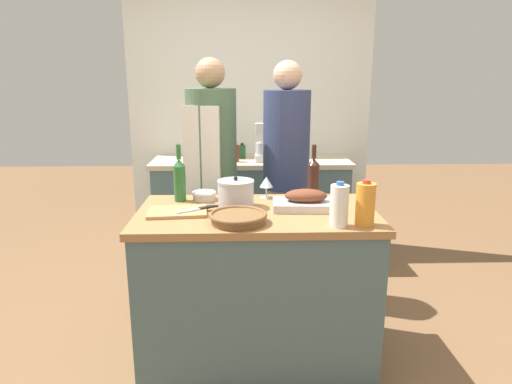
# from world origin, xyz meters

# --- Properties ---
(ground_plane) EXTENTS (12.00, 12.00, 0.00)m
(ground_plane) POSITION_xyz_m (0.00, 0.00, 0.00)
(ground_plane) COLOR brown
(kitchen_island) EXTENTS (1.31, 0.73, 0.90)m
(kitchen_island) POSITION_xyz_m (0.00, 0.00, 0.45)
(kitchen_island) COLOR #4C666B
(kitchen_island) RESTS_ON ground_plane
(back_counter) EXTENTS (1.71, 0.60, 0.91)m
(back_counter) POSITION_xyz_m (0.00, 1.53, 0.46)
(back_counter) COLOR #4C666B
(back_counter) RESTS_ON ground_plane
(back_wall) EXTENTS (2.21, 0.10, 2.55)m
(back_wall) POSITION_xyz_m (0.00, 1.88, 1.27)
(back_wall) COLOR silver
(back_wall) RESTS_ON ground_plane
(roasting_pan) EXTENTS (0.37, 0.23, 0.11)m
(roasting_pan) POSITION_xyz_m (0.27, 0.03, 0.94)
(roasting_pan) COLOR #BCBCC1
(roasting_pan) RESTS_ON kitchen_island
(wicker_basket) EXTENTS (0.30, 0.30, 0.05)m
(wicker_basket) POSITION_xyz_m (-0.10, -0.21, 0.93)
(wicker_basket) COLOR brown
(wicker_basket) RESTS_ON kitchen_island
(cutting_board) EXTENTS (0.33, 0.24, 0.02)m
(cutting_board) POSITION_xyz_m (-0.43, -0.03, 0.91)
(cutting_board) COLOR #AD7F51
(cutting_board) RESTS_ON kitchen_island
(stock_pot) EXTENTS (0.21, 0.21, 0.18)m
(stock_pot) POSITION_xyz_m (-0.11, 0.08, 0.98)
(stock_pot) COLOR #B7B7BC
(stock_pot) RESTS_ON kitchen_island
(mixing_bowl) EXTENTS (0.15, 0.15, 0.05)m
(mixing_bowl) POSITION_xyz_m (-0.31, 0.24, 0.93)
(mixing_bowl) COLOR beige
(mixing_bowl) RESTS_ON kitchen_island
(juice_jug) EXTENTS (0.10, 0.10, 0.23)m
(juice_jug) POSITION_xyz_m (0.53, -0.26, 1.01)
(juice_jug) COLOR orange
(juice_jug) RESTS_ON kitchen_island
(milk_jug) EXTENTS (0.09, 0.09, 0.23)m
(milk_jug) POSITION_xyz_m (0.39, -0.28, 1.00)
(milk_jug) COLOR white
(milk_jug) RESTS_ON kitchen_island
(wine_bottle_green) EXTENTS (0.07, 0.07, 0.32)m
(wine_bottle_green) POSITION_xyz_m (0.36, 0.31, 1.02)
(wine_bottle_green) COLOR #381E19
(wine_bottle_green) RESTS_ON kitchen_island
(wine_bottle_dark) EXTENTS (0.07, 0.07, 0.34)m
(wine_bottle_dark) POSITION_xyz_m (-0.45, 0.22, 1.03)
(wine_bottle_dark) COLOR #28662D
(wine_bottle_dark) RESTS_ON kitchen_island
(wine_glass_left) EXTENTS (0.08, 0.08, 0.13)m
(wine_glass_left) POSITION_xyz_m (0.07, 0.28, 0.99)
(wine_glass_left) COLOR silver
(wine_glass_left) RESTS_ON kitchen_island
(knife_chef) EXTENTS (0.28, 0.06, 0.01)m
(knife_chef) POSITION_xyz_m (-0.33, 0.08, 0.90)
(knife_chef) COLOR #B7B7BC
(knife_chef) RESTS_ON kitchen_island
(knife_paring) EXTENTS (0.21, 0.14, 0.01)m
(knife_paring) POSITION_xyz_m (-0.33, -0.03, 0.92)
(knife_paring) COLOR #B7B7BC
(knife_paring) RESTS_ON cutting_board
(stand_mixer) EXTENTS (0.18, 0.14, 0.32)m
(stand_mixer) POSITION_xyz_m (0.12, 1.42, 1.05)
(stand_mixer) COLOR silver
(stand_mixer) RESTS_ON back_counter
(condiment_bottle_tall) EXTENTS (0.06, 0.06, 0.13)m
(condiment_bottle_tall) POSITION_xyz_m (-0.08, 1.58, 0.98)
(condiment_bottle_tall) COLOR #234C28
(condiment_bottle_tall) RESTS_ON back_counter
(condiment_bottle_short) EXTENTS (0.06, 0.06, 0.17)m
(condiment_bottle_short) POSITION_xyz_m (-0.28, 1.66, 0.99)
(condiment_bottle_short) COLOR maroon
(condiment_bottle_short) RESTS_ON back_counter
(condiment_bottle_extra) EXTENTS (0.06, 0.06, 0.16)m
(condiment_bottle_extra) POSITION_xyz_m (-0.13, 1.41, 0.99)
(condiment_bottle_extra) COLOR maroon
(condiment_bottle_extra) RESTS_ON back_counter
(person_cook_aproned) EXTENTS (0.36, 0.38, 1.74)m
(person_cook_aproned) POSITION_xyz_m (-0.29, 0.75, 0.97)
(person_cook_aproned) COLOR beige
(person_cook_aproned) RESTS_ON ground_plane
(person_cook_guest) EXTENTS (0.33, 0.33, 1.73)m
(person_cook_guest) POSITION_xyz_m (0.24, 0.83, 0.96)
(person_cook_guest) COLOR beige
(person_cook_guest) RESTS_ON ground_plane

